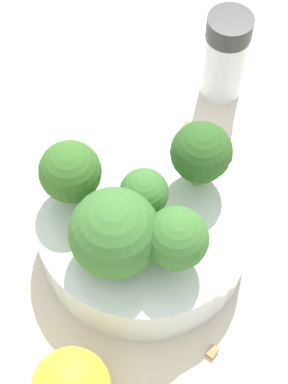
% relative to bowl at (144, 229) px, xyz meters
% --- Properties ---
extents(ground_plane, '(3.00, 3.00, 0.00)m').
position_rel_bowl_xyz_m(ground_plane, '(0.00, 0.00, -0.02)').
color(ground_plane, beige).
extents(bowl, '(0.15, 0.15, 0.05)m').
position_rel_bowl_xyz_m(bowl, '(0.00, 0.00, 0.00)').
color(bowl, silver).
rests_on(bowl, ground_plane).
extents(broccoli_floret_0, '(0.04, 0.04, 0.05)m').
position_rel_bowl_xyz_m(broccoli_floret_0, '(0.04, -0.02, 0.06)').
color(broccoli_floret_0, '#84AD66').
rests_on(broccoli_floret_0, bowl).
extents(broccoli_floret_1, '(0.03, 0.03, 0.04)m').
position_rel_bowl_xyz_m(broccoli_floret_1, '(-0.00, -0.00, 0.05)').
color(broccoli_floret_1, '#8EB770').
rests_on(broccoli_floret_1, bowl).
extents(broccoli_floret_2, '(0.06, 0.06, 0.06)m').
position_rel_bowl_xyz_m(broccoli_floret_2, '(-0.04, -0.00, 0.05)').
color(broccoli_floret_2, '#84AD66').
rests_on(broccoli_floret_2, bowl).
extents(broccoli_floret_3, '(0.04, 0.04, 0.05)m').
position_rel_bowl_xyz_m(broccoli_floret_3, '(-0.01, 0.05, 0.05)').
color(broccoli_floret_3, '#7A9E5B').
rests_on(broccoli_floret_3, bowl).
extents(broccoli_floret_4, '(0.04, 0.04, 0.05)m').
position_rel_bowl_xyz_m(broccoli_floret_4, '(-0.02, -0.04, 0.05)').
color(broccoli_floret_4, '#8EB770').
rests_on(broccoli_floret_4, bowl).
extents(pepper_shaker, '(0.04, 0.04, 0.08)m').
position_rel_bowl_xyz_m(pepper_shaker, '(0.16, 0.02, 0.02)').
color(pepper_shaker, silver).
rests_on(pepper_shaker, ground_plane).
extents(almond_crumb_0, '(0.01, 0.01, 0.01)m').
position_rel_bowl_xyz_m(almond_crumb_0, '(-0.05, -0.08, -0.02)').
color(almond_crumb_0, '#AD7F4C').
rests_on(almond_crumb_0, ground_plane).
extents(almond_crumb_4, '(0.01, 0.01, 0.01)m').
position_rel_bowl_xyz_m(almond_crumb_4, '(0.11, 0.03, -0.02)').
color(almond_crumb_4, olive).
rests_on(almond_crumb_4, ground_plane).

